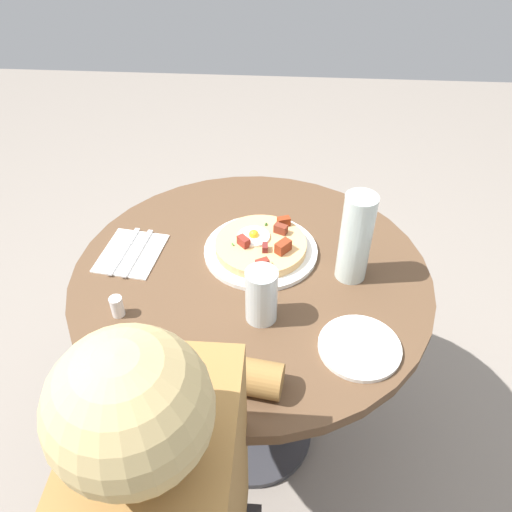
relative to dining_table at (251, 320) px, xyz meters
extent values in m
plane|color=gray|center=(0.00, 0.00, -0.54)|extent=(6.00, 6.00, 0.00)
cylinder|color=brown|center=(0.00, 0.00, 0.15)|extent=(0.85, 0.85, 0.03)
cylinder|color=#333338|center=(0.00, 0.00, -0.20)|extent=(0.10, 0.10, 0.68)
cylinder|color=#333338|center=(0.00, 0.00, -0.53)|extent=(0.38, 0.38, 0.02)
sphere|color=tan|center=(0.59, -0.09, 0.50)|extent=(0.19, 0.19, 0.19)
cylinder|color=olive|center=(0.31, -0.05, 0.20)|extent=(0.11, 0.27, 0.07)
cylinder|color=white|center=(-0.07, 0.02, 0.17)|extent=(0.28, 0.28, 0.01)
cylinder|color=tan|center=(-0.07, 0.02, 0.19)|extent=(0.22, 0.22, 0.02)
cylinder|color=white|center=(-0.09, 0.00, 0.20)|extent=(0.08, 0.08, 0.01)
sphere|color=yellow|center=(-0.09, 0.00, 0.21)|extent=(0.02, 0.02, 0.02)
cube|color=maroon|center=(-0.15, 0.07, 0.21)|extent=(0.03, 0.04, 0.02)
cube|color=maroon|center=(-0.11, 0.07, 0.21)|extent=(0.03, 0.04, 0.02)
cube|color=maroon|center=(-0.04, 0.07, 0.22)|extent=(0.04, 0.04, 0.03)
cube|color=maroon|center=(0.02, 0.03, 0.21)|extent=(0.03, 0.03, 0.02)
cube|color=maroon|center=(-0.06, -0.02, 0.21)|extent=(0.04, 0.03, 0.02)
cube|color=maroon|center=(-0.04, 0.03, 0.21)|extent=(0.02, 0.01, 0.02)
cube|color=#387F2D|center=(-0.14, 0.03, 0.20)|extent=(0.01, 0.00, 0.00)
cube|color=#387F2D|center=(-0.07, 0.00, 0.20)|extent=(0.01, 0.00, 0.00)
cube|color=#387F2D|center=(-0.06, -0.05, 0.20)|extent=(0.01, 0.01, 0.00)
cube|color=#387F2D|center=(-0.14, 0.03, 0.20)|extent=(0.01, 0.01, 0.00)
cylinder|color=white|center=(0.21, 0.24, 0.17)|extent=(0.17, 0.17, 0.01)
cube|color=white|center=(-0.05, -0.30, 0.17)|extent=(0.19, 0.16, 0.00)
cube|color=silver|center=(-0.04, -0.28, 0.17)|extent=(0.18, 0.04, 0.00)
cube|color=silver|center=(-0.05, -0.32, 0.17)|extent=(0.18, 0.04, 0.00)
cylinder|color=silver|center=(0.14, 0.03, 0.23)|extent=(0.07, 0.07, 0.13)
cylinder|color=silver|center=(-0.01, 0.23, 0.28)|extent=(0.07, 0.07, 0.22)
cylinder|color=white|center=(0.15, -0.28, 0.19)|extent=(0.03, 0.03, 0.05)
camera|label=1|loc=(0.89, 0.07, 0.99)|focal=35.96mm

